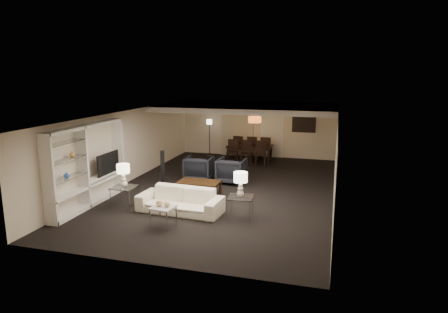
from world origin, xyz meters
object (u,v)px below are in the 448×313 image
at_px(floor_speaker, 163,168).
at_px(floor_lamp, 209,138).
at_px(armchair_left, 199,168).
at_px(pendant_light, 255,120).
at_px(side_table_left, 125,197).
at_px(chair_nl, 232,152).
at_px(armchair_right, 232,171).
at_px(marble_table, 164,217).
at_px(chair_nr, 261,154).
at_px(chair_fm, 253,147).
at_px(table_lamp_right, 241,185).
at_px(chair_fr, 266,148).
at_px(vase_blue, 66,175).
at_px(side_table_right, 240,208).
at_px(chair_fl, 240,147).
at_px(chair_nm, 246,153).
at_px(coffee_table, 199,188).
at_px(sofa, 180,201).
at_px(dining_table, 250,154).
at_px(vase_amber, 72,154).
at_px(television, 105,163).
at_px(table_lamp_left, 123,176).

relative_size(floor_speaker, floor_lamp, 0.69).
xyz_separation_m(armchair_left, floor_lamp, (-0.92, 4.10, 0.41)).
relative_size(pendant_light, side_table_left, 0.81).
bearing_deg(armchair_left, floor_lamp, -81.57).
bearing_deg(chair_nl, armchair_left, -102.50).
relative_size(armchair_right, marble_table, 1.79).
bearing_deg(chair_nr, chair_fm, 109.02).
height_order(side_table_left, table_lamp_right, table_lamp_right).
bearing_deg(chair_fr, vase_blue, 63.93).
height_order(side_table_right, chair_fl, chair_fl).
xyz_separation_m(side_table_left, side_table_right, (3.40, 0.00, 0.00)).
xyz_separation_m(pendant_light, chair_fl, (-0.97, 1.47, -1.41)).
bearing_deg(chair_nm, side_table_left, -112.89).
distance_m(chair_nm, chair_fr, 1.43).
height_order(chair_nm, floor_lamp, floor_lamp).
xyz_separation_m(armchair_right, chair_nr, (0.48, 2.86, 0.07)).
distance_m(chair_nl, chair_nr, 1.20).
xyz_separation_m(coffee_table, side_table_left, (-1.70, -1.60, 0.07)).
bearing_deg(chair_fm, table_lamp_right, 97.55).
relative_size(chair_nm, chair_nr, 1.00).
bearing_deg(sofa, chair_fr, 86.27).
bearing_deg(coffee_table, dining_table, 84.68).
xyz_separation_m(side_table_left, vase_amber, (-1.06, -0.77, 1.34)).
relative_size(coffee_table, television, 1.14).
bearing_deg(dining_table, floor_speaker, -117.95).
height_order(television, chair_nr, television).
bearing_deg(side_table_left, chair_fr, 69.52).
height_order(television, chair_fl, television).
bearing_deg(vase_blue, table_lamp_left, 45.27).
height_order(marble_table, television, television).
height_order(coffee_table, chair_nr, chair_nr).
bearing_deg(chair_fl, armchair_right, 106.78).
xyz_separation_m(armchair_right, chair_nm, (-0.12, 2.86, 0.07)).
relative_size(marble_table, dining_table, 0.28).
xyz_separation_m(television, floor_speaker, (1.10, 1.77, -0.49)).
xyz_separation_m(coffee_table, vase_amber, (-2.76, -2.37, 1.41)).
height_order(chair_nl, chair_fm, same).
distance_m(pendant_light, chair_fl, 2.26).
bearing_deg(vase_blue, television, 89.03).
bearing_deg(table_lamp_left, armchair_left, 71.57).
distance_m(sofa, chair_fm, 7.47).
bearing_deg(floor_lamp, dining_table, -16.56).
bearing_deg(armchair_right, chair_nr, -97.75).
distance_m(coffee_table, table_lamp_left, 2.44).
bearing_deg(marble_table, side_table_right, 32.91).
distance_m(table_lamp_right, vase_blue, 4.59).
relative_size(armchair_right, chair_fl, 0.94).
bearing_deg(armchair_right, floor_speaker, 22.15).
distance_m(coffee_table, floor_lamp, 6.03).
distance_m(vase_blue, chair_fl, 8.95).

